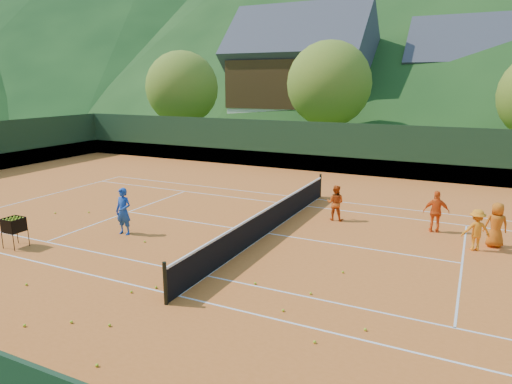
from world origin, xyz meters
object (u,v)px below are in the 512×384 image
at_px(student_a, 335,203).
at_px(chalet_left, 301,79).
at_px(student_c, 496,225).
at_px(ball_hopper, 14,225).
at_px(tennis_net, 268,220).
at_px(chalet_mid, 478,86).
at_px(student_b, 436,212).
at_px(coach, 123,211).
at_px(student_d, 476,230).

xyz_separation_m(student_a, chalet_left, (-11.70, 27.34, 4.93)).
distance_m(student_c, ball_hopper, 15.72).
distance_m(tennis_net, chalet_mid, 34.81).
bearing_deg(chalet_left, student_b, -60.53).
height_order(student_c, ball_hopper, student_c).
bearing_deg(student_c, student_b, -36.95).
distance_m(coach, student_a, 7.98).
distance_m(student_b, student_c, 2.05).
height_order(tennis_net, chalet_left, chalet_left).
bearing_deg(student_a, coach, 35.14).
height_order(student_d, chalet_mid, chalet_mid).
height_order(coach, ball_hopper, coach).
relative_size(student_a, student_c, 0.93).
relative_size(student_b, student_c, 1.02).
height_order(student_b, chalet_mid, chalet_mid).
distance_m(chalet_left, chalet_mid, 16.51).
height_order(coach, chalet_mid, chalet_mid).
distance_m(student_a, ball_hopper, 11.40).
xyz_separation_m(student_d, tennis_net, (-6.70, -1.39, -0.18)).
bearing_deg(student_a, student_d, 162.60).
bearing_deg(chalet_mid, student_a, -97.82).
height_order(student_c, chalet_mid, chalet_mid).
bearing_deg(coach, student_d, 16.11).
bearing_deg(student_c, coach, 5.19).
xyz_separation_m(student_a, chalet_mid, (4.30, 31.34, 4.27)).
bearing_deg(student_a, chalet_left, -70.02).
bearing_deg(student_b, student_a, -8.97).
height_order(student_d, tennis_net, student_d).
height_order(student_c, chalet_left, chalet_left).
distance_m(student_b, ball_hopper, 14.44).
relative_size(student_b, ball_hopper, 1.52).
distance_m(coach, student_b, 11.16).
height_order(student_d, ball_hopper, student_d).
bearing_deg(coach, chalet_left, 97.58).
bearing_deg(student_d, chalet_left, -79.41).
xyz_separation_m(student_a, student_b, (3.68, 0.13, 0.06)).
bearing_deg(coach, student_a, 36.34).
bearing_deg(tennis_net, student_b, 27.46).
relative_size(student_a, ball_hopper, 1.39).
bearing_deg(chalet_left, student_a, -66.84).
xyz_separation_m(coach, chalet_mid, (10.56, 36.29, 4.13)).
relative_size(student_c, ball_hopper, 1.49).
xyz_separation_m(student_c, chalet_mid, (-1.27, 31.98, 4.22)).
bearing_deg(tennis_net, ball_hopper, -144.52).
height_order(student_a, chalet_left, chalet_left).
height_order(ball_hopper, chalet_left, chalet_left).
relative_size(coach, student_d, 1.24).
distance_m(student_d, chalet_mid, 32.90).
bearing_deg(coach, chalet_mid, 71.79).
bearing_deg(student_d, coach, -1.59).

